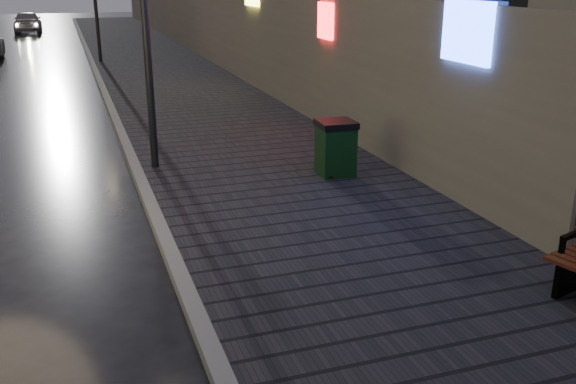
% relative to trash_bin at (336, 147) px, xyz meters
% --- Properties ---
extents(ground, '(120.00, 120.00, 0.00)m').
position_rel_trash_bin_xyz_m(ground, '(-4.88, -4.45, -0.65)').
color(ground, black).
rests_on(ground, ground).
extents(sidewalk, '(4.60, 58.00, 0.15)m').
position_rel_trash_bin_xyz_m(sidewalk, '(-0.98, 16.55, -0.58)').
color(sidewalk, black).
rests_on(sidewalk, ground).
extents(curb, '(0.20, 58.00, 0.15)m').
position_rel_trash_bin_xyz_m(curb, '(-3.38, 16.55, -0.58)').
color(curb, slate).
rests_on(curb, ground).
extents(trash_bin, '(0.68, 0.68, 0.99)m').
position_rel_trash_bin_xyz_m(trash_bin, '(0.00, 0.00, 0.00)').
color(trash_bin, black).
rests_on(trash_bin, sidewalk).
extents(car_far, '(1.64, 3.98, 1.35)m').
position_rel_trash_bin_xyz_m(car_far, '(-6.39, 34.71, 0.02)').
color(car_far, gray).
rests_on(car_far, ground).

